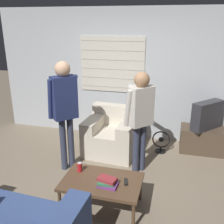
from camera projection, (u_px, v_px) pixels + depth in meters
name	position (u px, v px, depth m)	size (l,w,h in m)	color
ground_plane	(93.00, 191.00, 3.74)	(16.00, 16.00, 0.00)	#7F705B
wall_back	(123.00, 75.00, 5.17)	(5.20, 0.08, 2.55)	#ADB2B7
armchair_beige	(112.00, 135.00, 4.75)	(0.93, 0.87, 0.82)	beige
coffee_table	(102.00, 183.00, 3.29)	(0.99, 0.63, 0.40)	brown
tv_stand	(204.00, 140.00, 4.80)	(0.85, 0.44, 0.46)	#4C3D2D
tv	(207.00, 115.00, 4.64)	(0.57, 0.60, 0.50)	#2D2D33
person_left_standing	(64.00, 103.00, 3.98)	(0.51, 0.79, 1.75)	#33384C
person_right_standing	(140.00, 111.00, 3.92)	(0.49, 0.76, 1.61)	#33384C
book_stack	(107.00, 182.00, 3.17)	(0.26, 0.20, 0.10)	#75387F
soda_can	(80.00, 167.00, 3.46)	(0.07, 0.07, 0.13)	red
spare_remote	(126.00, 182.00, 3.23)	(0.07, 0.14, 0.02)	black
floor_fan	(161.00, 142.00, 4.79)	(0.33, 0.20, 0.41)	black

